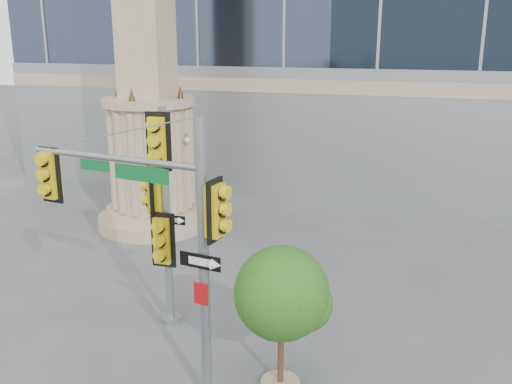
# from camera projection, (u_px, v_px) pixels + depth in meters

# --- Properties ---
(ground) EXTENTS (120.00, 120.00, 0.00)m
(ground) POSITION_uv_depth(u_px,v_px,m) (216.00, 373.00, 12.95)
(ground) COLOR #545456
(ground) RESTS_ON ground
(monument) EXTENTS (4.40, 4.40, 16.60)m
(monument) POSITION_uv_depth(u_px,v_px,m) (148.00, 86.00, 21.41)
(monument) COLOR tan
(monument) RESTS_ON ground
(main_signal_pole) EXTENTS (4.60, 1.13, 5.98)m
(main_signal_pole) POSITION_uv_depth(u_px,v_px,m) (157.00, 224.00, 11.60)
(main_signal_pole) COLOR slate
(main_signal_pole) RESTS_ON ground
(secondary_signal_pole) EXTENTS (0.99, 0.73, 5.74)m
(secondary_signal_pole) POSITION_uv_depth(u_px,v_px,m) (161.00, 202.00, 14.29)
(secondary_signal_pole) COLOR slate
(secondary_signal_pole) RESTS_ON ground
(street_tree) EXTENTS (2.06, 2.02, 3.22)m
(street_tree) POSITION_uv_depth(u_px,v_px,m) (283.00, 297.00, 11.96)
(street_tree) COLOR tan
(street_tree) RESTS_ON ground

